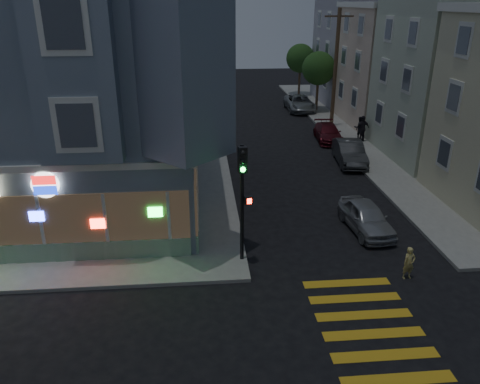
{
  "coord_description": "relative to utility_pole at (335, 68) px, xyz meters",
  "views": [
    {
      "loc": [
        1.32,
        -12.59,
        9.63
      ],
      "look_at": [
        2.87,
        5.16,
        2.32
      ],
      "focal_mm": 35.0,
      "sensor_mm": 36.0,
      "label": 1
    }
  ],
  "objects": [
    {
      "name": "ground",
      "position": [
        -12.0,
        -24.0,
        -4.8
      ],
      "size": [
        120.0,
        120.0,
        0.0
      ],
      "primitive_type": "plane",
      "color": "black",
      "rests_on": "ground"
    },
    {
      "name": "row_house_c",
      "position": [
        7.5,
        1.0,
        -0.15
      ],
      "size": [
        12.0,
        8.6,
        9.0
      ],
      "primitive_type": "cube",
      "color": "beige",
      "rests_on": "sidewalk_ne"
    },
    {
      "name": "street_tree_far",
      "position": [
        0.2,
        14.0,
        -0.86
      ],
      "size": [
        3.0,
        3.0,
        5.3
      ],
      "color": "#4C3826",
      "rests_on": "sidewalk_ne"
    },
    {
      "name": "parked_car_a",
      "position": [
        -3.4,
        -18.23,
        -4.14
      ],
      "size": [
        1.82,
        3.94,
        1.31
      ],
      "primitive_type": "imported",
      "rotation": [
        0.0,
        0.0,
        0.07
      ],
      "color": "#A1A4A9",
      "rests_on": "ground"
    },
    {
      "name": "corner_building",
      "position": [
        -18.0,
        -13.02,
        1.02
      ],
      "size": [
        14.6,
        14.6,
        11.4
      ],
      "color": "slate",
      "rests_on": "sidewalk_nw"
    },
    {
      "name": "running_child",
      "position": [
        -3.14,
        -22.2,
        -4.16
      ],
      "size": [
        0.5,
        0.37,
        1.27
      ],
      "primitive_type": "imported",
      "rotation": [
        0.0,
        0.0,
        0.14
      ],
      "color": "tan",
      "rests_on": "ground"
    },
    {
      "name": "row_house_d",
      "position": [
        7.5,
        10.0,
        0.6
      ],
      "size": [
        12.0,
        8.6,
        10.5
      ],
      "primitive_type": "cube",
      "color": "#9B97A6",
      "rests_on": "sidewalk_ne"
    },
    {
      "name": "parked_car_c",
      "position": [
        -1.3,
        -3.81,
        -4.19
      ],
      "size": [
        2.03,
        4.32,
        1.22
      ],
      "primitive_type": "imported",
      "rotation": [
        0.0,
        0.0,
        -0.08
      ],
      "color": "#56131D",
      "rests_on": "ground"
    },
    {
      "name": "sidewalk_ne",
      "position": [
        11.0,
        -1.0,
        -4.72
      ],
      "size": [
        24.0,
        42.0,
        0.15
      ],
      "primitive_type": "cube",
      "color": "gray",
      "rests_on": "ground"
    },
    {
      "name": "parked_car_b",
      "position": [
        -1.3,
        -9.01,
        -4.07
      ],
      "size": [
        1.98,
        4.55,
        1.45
      ],
      "primitive_type": "imported",
      "rotation": [
        0.0,
        0.0,
        -0.1
      ],
      "color": "#343639",
      "rests_on": "ground"
    },
    {
      "name": "traffic_signal",
      "position": [
        -9.18,
        -20.61,
        -1.47
      ],
      "size": [
        0.58,
        0.53,
        4.7
      ],
      "rotation": [
        0.0,
        0.0,
        0.24
      ],
      "color": "black",
      "rests_on": "sidewalk_nw"
    },
    {
      "name": "pedestrian_a",
      "position": [
        1.0,
        -3.9,
        -3.82
      ],
      "size": [
        0.84,
        0.68,
        1.65
      ],
      "primitive_type": "imported",
      "rotation": [
        0.0,
        0.0,
        3.07
      ],
      "color": "black",
      "rests_on": "sidewalk_ne"
    },
    {
      "name": "parked_car_d",
      "position": [
        -1.3,
        6.45,
        -4.07
      ],
      "size": [
        2.43,
        5.21,
        1.44
      ],
      "primitive_type": "imported",
      "rotation": [
        0.0,
        0.0,
        -0.01
      ],
      "color": "gray",
      "rests_on": "ground"
    },
    {
      "name": "pedestrian_b",
      "position": [
        1.0,
        -4.58,
        -3.72
      ],
      "size": [
        1.17,
        0.73,
        1.86
      ],
      "primitive_type": "imported",
      "rotation": [
        0.0,
        0.0,
        3.42
      ],
      "color": "black",
      "rests_on": "sidewalk_ne"
    },
    {
      "name": "utility_pole",
      "position": [
        0.0,
        0.0,
        0.0
      ],
      "size": [
        2.2,
        0.3,
        9.0
      ],
      "color": "#4C3826",
      "rests_on": "sidewalk_ne"
    },
    {
      "name": "street_tree_near",
      "position": [
        0.2,
        6.0,
        -0.86
      ],
      "size": [
        3.0,
        3.0,
        5.3
      ],
      "color": "#4C3826",
      "rests_on": "sidewalk_ne"
    },
    {
      "name": "fire_hydrant",
      "position": [
        -0.7,
        -9.53,
        -4.24
      ],
      "size": [
        0.45,
        0.26,
        0.78
      ],
      "color": "silver",
      "rests_on": "sidewalk_ne"
    },
    {
      "name": "sidewalk_nw",
      "position": [
        -25.5,
        -1.0,
        -4.72
      ],
      "size": [
        33.0,
        42.0,
        0.15
      ],
      "primitive_type": "cube",
      "color": "gray",
      "rests_on": "ground"
    }
  ]
}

